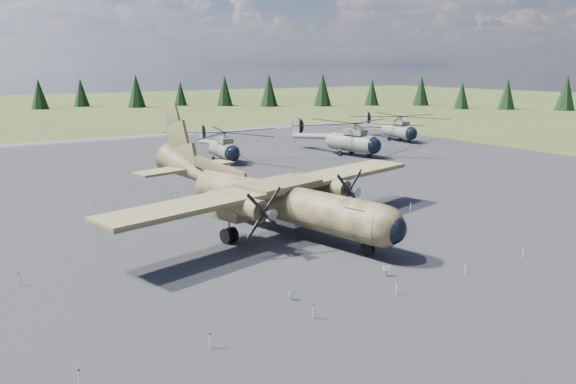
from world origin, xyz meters
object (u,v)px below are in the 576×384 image
helicopter_near (224,140)px  transport_plane (269,194)px  helicopter_far (399,123)px  helicopter_mid (352,132)px

helicopter_near → transport_plane: bearing=-103.7°
transport_plane → helicopter_far: transport_plane is taller
transport_plane → helicopter_near: bearing=56.9°
helicopter_near → helicopter_mid: size_ratio=0.84×
transport_plane → helicopter_near: 33.56m
helicopter_mid → helicopter_far: size_ratio=1.13×
helicopter_near → helicopter_far: bearing=11.1°
helicopter_far → helicopter_near: bearing=-168.5°
helicopter_near → helicopter_mid: bearing=-10.1°
transport_plane → helicopter_near: (11.42, 31.56, 0.10)m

